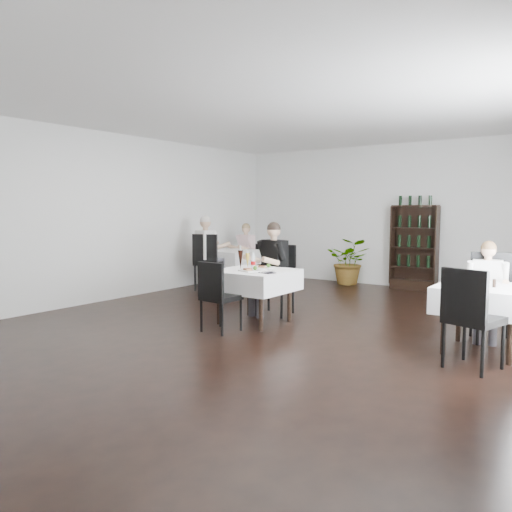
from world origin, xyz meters
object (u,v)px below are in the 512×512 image
(main_table, at_px, (255,280))
(potted_tree, at_px, (350,261))
(diner_main, at_px, (270,261))
(wine_shelf, at_px, (414,248))

(main_table, distance_m, potted_tree, 4.23)
(diner_main, bearing_deg, main_table, -78.20)
(main_table, bearing_deg, potted_tree, 96.27)
(diner_main, bearing_deg, wine_shelf, 74.67)
(main_table, xyz_separation_m, potted_tree, (-0.46, 4.20, -0.12))
(main_table, height_order, potted_tree, potted_tree)
(wine_shelf, relative_size, potted_tree, 1.73)
(wine_shelf, distance_m, main_table, 4.41)
(main_table, distance_m, diner_main, 0.64)
(wine_shelf, xyz_separation_m, potted_tree, (-1.36, -0.11, -0.34))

